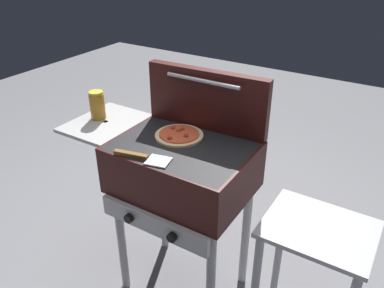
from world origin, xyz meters
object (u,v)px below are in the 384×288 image
grill (180,171)px  pizza_pepperoni (179,135)px  sauce_jar (97,105)px  spatula (142,157)px  prep_table (312,263)px

grill → pizza_pepperoni: size_ratio=4.11×
sauce_jar → spatula: sauce_jar is taller
pizza_pepperoni → spatula: size_ratio=0.88×
spatula → prep_table: 0.86m
grill → sauce_jar: (-0.52, 0.02, 0.22)m
pizza_pepperoni → sauce_jar: sauce_jar is taller
pizza_pepperoni → prep_table: size_ratio=0.33×
sauce_jar → prep_table: size_ratio=0.21×
pizza_pepperoni → sauce_jar: size_ratio=1.56×
pizza_pepperoni → spatula: bearing=-94.7°
pizza_pepperoni → sauce_jar: bearing=-174.2°
grill → spatula: size_ratio=3.61×
sauce_jar → prep_table: 1.28m
grill → spatula: (-0.07, -0.19, 0.15)m
grill → sauce_jar: bearing=178.2°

